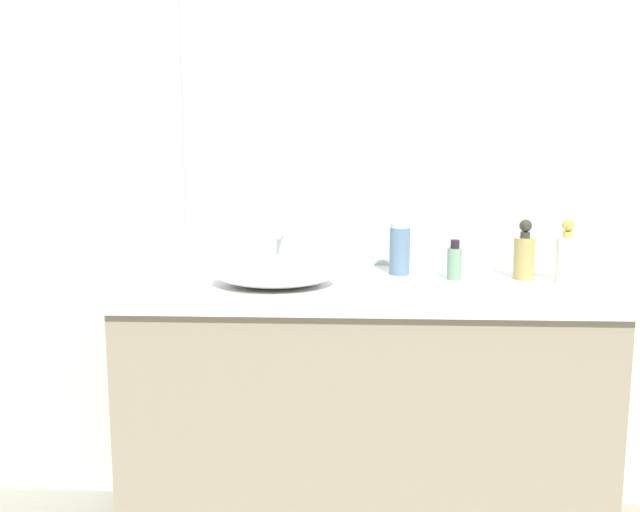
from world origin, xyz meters
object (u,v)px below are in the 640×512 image
soap_dispenser (567,257)px  perfume_bottle (400,249)px  lotion_bottle (524,255)px  spray_can (454,262)px  sink_basin (275,271)px

soap_dispenser → perfume_bottle: 0.49m
lotion_bottle → soap_dispenser: bearing=-27.7°
lotion_bottle → perfume_bottle: size_ratio=1.11×
soap_dispenser → spray_can: soap_dispenser is taller
perfume_bottle → spray_can: perfume_bottle is taller
sink_basin → lotion_bottle: size_ratio=2.00×
soap_dispenser → lotion_bottle: 0.12m
soap_dispenser → perfume_bottle: bearing=166.3°
perfume_bottle → spray_can: (0.16, -0.08, -0.03)m
sink_basin → soap_dispenser: 0.85m
perfume_bottle → spray_can: bearing=-25.4°
lotion_bottle → spray_can: bearing=-175.7°
sink_basin → spray_can: spray_can is taller
soap_dispenser → lotion_bottle: soap_dispenser is taller
spray_can → lotion_bottle: bearing=4.3°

